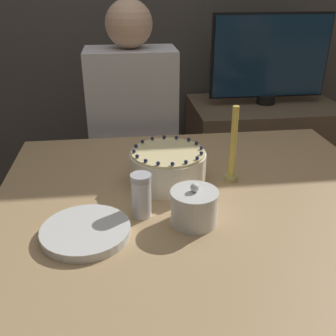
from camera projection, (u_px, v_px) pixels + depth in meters
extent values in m
cube|color=tan|center=(201.00, 209.00, 1.17)|extent=(1.24, 1.16, 0.03)
cylinder|color=tan|center=(50.00, 225.00, 1.73)|extent=(0.07, 0.07, 0.69)
cylinder|color=tan|center=(293.00, 209.00, 1.85)|extent=(0.07, 0.07, 0.69)
cylinder|color=#EFE5CC|center=(168.00, 168.00, 1.27)|extent=(0.24, 0.24, 0.10)
cylinder|color=beige|center=(168.00, 152.00, 1.24)|extent=(0.23, 0.23, 0.01)
sphere|color=#23284C|center=(201.00, 148.00, 1.25)|extent=(0.01, 0.01, 0.01)
sphere|color=#23284C|center=(196.00, 143.00, 1.29)|extent=(0.01, 0.01, 0.01)
sphere|color=#23284C|center=(188.00, 139.00, 1.32)|extent=(0.01, 0.01, 0.01)
sphere|color=#23284C|center=(176.00, 137.00, 1.33)|extent=(0.01, 0.01, 0.01)
sphere|color=#23284C|center=(164.00, 137.00, 1.34)|extent=(0.01, 0.01, 0.01)
sphere|color=#23284C|center=(152.00, 138.00, 1.32)|extent=(0.01, 0.01, 0.01)
sphere|color=#23284C|center=(142.00, 142.00, 1.30)|extent=(0.01, 0.01, 0.01)
sphere|color=#23284C|center=(136.00, 146.00, 1.27)|extent=(0.01, 0.01, 0.01)
sphere|color=#23284C|center=(134.00, 151.00, 1.23)|extent=(0.01, 0.01, 0.01)
sphere|color=#23284C|center=(137.00, 156.00, 1.19)|extent=(0.01, 0.01, 0.01)
sphere|color=#23284C|center=(146.00, 161.00, 1.16)|extent=(0.01, 0.01, 0.01)
sphere|color=#23284C|center=(158.00, 163.00, 1.15)|extent=(0.01, 0.01, 0.01)
sphere|color=#23284C|center=(173.00, 164.00, 1.14)|extent=(0.01, 0.01, 0.01)
sphere|color=#23284C|center=(186.00, 162.00, 1.16)|extent=(0.01, 0.01, 0.01)
sphere|color=#23284C|center=(196.00, 158.00, 1.18)|extent=(0.01, 0.01, 0.01)
sphere|color=#23284C|center=(201.00, 153.00, 1.21)|extent=(0.01, 0.01, 0.01)
cylinder|color=silver|center=(194.00, 209.00, 1.06)|extent=(0.13, 0.13, 0.08)
cylinder|color=silver|center=(194.00, 194.00, 1.04)|extent=(0.13, 0.13, 0.01)
sphere|color=silver|center=(195.00, 188.00, 1.03)|extent=(0.02, 0.02, 0.02)
cylinder|color=white|center=(141.00, 198.00, 1.09)|extent=(0.06, 0.06, 0.11)
cylinder|color=silver|center=(141.00, 178.00, 1.06)|extent=(0.06, 0.06, 0.02)
cylinder|color=silver|center=(86.00, 234.00, 1.02)|extent=(0.23, 0.23, 0.01)
cylinder|color=silver|center=(86.00, 231.00, 1.02)|extent=(0.23, 0.23, 0.01)
cylinder|color=silver|center=(86.00, 229.00, 1.02)|extent=(0.23, 0.23, 0.01)
cylinder|color=tan|center=(231.00, 178.00, 1.30)|extent=(0.04, 0.04, 0.02)
cylinder|color=gold|center=(233.00, 142.00, 1.24)|extent=(0.02, 0.02, 0.24)
cube|color=#595960|center=(137.00, 212.00, 2.05)|extent=(0.34, 0.34, 0.45)
cube|color=silver|center=(133.00, 115.00, 1.83)|extent=(0.40, 0.24, 0.60)
sphere|color=#D8AD8C|center=(129.00, 24.00, 1.65)|extent=(0.20, 0.20, 0.20)
cube|color=brown|center=(259.00, 159.00, 2.37)|extent=(0.82, 0.52, 0.69)
cylinder|color=black|center=(266.00, 99.00, 2.21)|extent=(0.10, 0.10, 0.05)
cube|color=black|center=(270.00, 56.00, 2.11)|extent=(0.65, 0.02, 0.45)
cube|color=#142D47|center=(271.00, 56.00, 2.11)|extent=(0.63, 0.03, 0.42)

